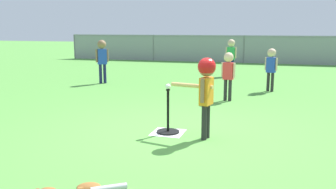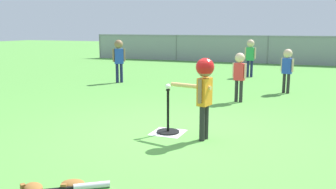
# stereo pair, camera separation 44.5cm
# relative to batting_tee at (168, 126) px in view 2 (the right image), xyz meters

# --- Properties ---
(ground_plane) EXTENTS (60.00, 60.00, 0.00)m
(ground_plane) POSITION_rel_batting_tee_xyz_m (0.17, -0.05, -0.10)
(ground_plane) COLOR #51933D
(home_plate) EXTENTS (0.44, 0.44, 0.01)m
(home_plate) POSITION_rel_batting_tee_xyz_m (0.00, -0.00, -0.09)
(home_plate) COLOR white
(home_plate) RESTS_ON ground_plane
(batting_tee) EXTENTS (0.32, 0.32, 0.63)m
(batting_tee) POSITION_rel_batting_tee_xyz_m (0.00, 0.00, 0.00)
(batting_tee) COLOR black
(batting_tee) RESTS_ON ground_plane
(baseball_on_tee) EXTENTS (0.07, 0.07, 0.07)m
(baseball_on_tee) POSITION_rel_batting_tee_xyz_m (0.00, 0.00, 0.57)
(baseball_on_tee) COLOR white
(baseball_on_tee) RESTS_ON batting_tee
(batter_child) EXTENTS (0.62, 0.30, 1.09)m
(batter_child) POSITION_rel_batting_tee_xyz_m (0.55, -0.12, 0.68)
(batter_child) COLOR #262626
(batter_child) RESTS_ON ground_plane
(fielder_deep_left) EXTENTS (0.29, 0.19, 0.98)m
(fielder_deep_left) POSITION_rel_batting_tee_xyz_m (0.52, 2.52, 0.54)
(fielder_deep_left) COLOR #262626
(fielder_deep_left) RESTS_ON ground_plane
(fielder_near_left) EXTENTS (0.28, 0.20, 1.00)m
(fielder_near_left) POSITION_rel_batting_tee_xyz_m (1.34, 3.90, 0.55)
(fielder_near_left) COLOR #262626
(fielder_near_left) RESTS_ON ground_plane
(fielder_near_right) EXTENTS (0.28, 0.25, 1.15)m
(fielder_near_right) POSITION_rel_batting_tee_xyz_m (-2.96, 3.93, 0.64)
(fielder_near_right) COLOR #191E4C
(fielder_near_right) RESTS_ON ground_plane
(fielder_deep_center) EXTENTS (0.33, 0.22, 1.12)m
(fielder_deep_center) POSITION_rel_batting_tee_xyz_m (0.14, 6.35, 0.62)
(fielder_deep_center) COLOR #191E4C
(fielder_deep_center) RESTS_ON ground_plane
(spare_bat_silver) EXTENTS (0.58, 0.43, 0.06)m
(spare_bat_silver) POSITION_rel_batting_tee_xyz_m (-0.05, -1.98, -0.07)
(spare_bat_silver) COLOR silver
(spare_bat_silver) RESTS_ON ground_plane
(glove_by_plate) EXTENTS (0.27, 0.24, 0.07)m
(glove_by_plate) POSITION_rel_batting_tee_xyz_m (-0.18, -1.98, -0.06)
(glove_by_plate) COLOR brown
(glove_by_plate) RESTS_ON ground_plane
(glove_near_bats) EXTENTS (0.27, 0.25, 0.07)m
(glove_near_bats) POSITION_rel_batting_tee_xyz_m (-0.46, -2.18, -0.06)
(glove_near_bats) COLOR brown
(glove_near_bats) RESTS_ON ground_plane
(outfield_fence) EXTENTS (16.06, 0.06, 1.15)m
(outfield_fence) POSITION_rel_batting_tee_xyz_m (0.17, 10.76, 0.52)
(outfield_fence) COLOR slate
(outfield_fence) RESTS_ON ground_plane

